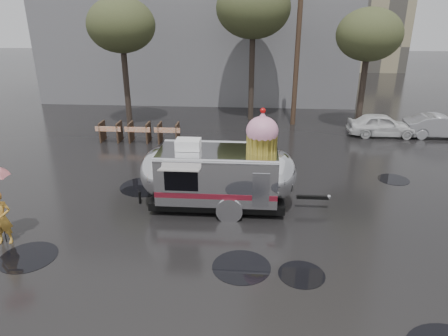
{
  "coord_description": "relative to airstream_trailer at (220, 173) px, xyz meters",
  "views": [
    {
      "loc": [
        0.24,
        -9.08,
        6.33
      ],
      "look_at": [
        -0.72,
        3.16,
        1.42
      ],
      "focal_mm": 32.0,
      "sensor_mm": 36.0,
      "label": 1
    }
  ],
  "objects": [
    {
      "name": "puddles",
      "position": [
        0.95,
        -2.53,
        -1.24
      ],
      "size": [
        13.05,
        10.64,
        0.01
      ],
      "color": "black",
      "rests_on": "ground"
    },
    {
      "name": "ground",
      "position": [
        0.83,
        -3.16,
        -1.24
      ],
      "size": [
        120.0,
        120.0,
        0.0
      ],
      "primitive_type": "plane",
      "color": "black",
      "rests_on": "ground"
    },
    {
      "name": "person_left",
      "position": [
        -6.03,
        -2.77,
        -0.44
      ],
      "size": [
        0.63,
        0.48,
        1.6
      ],
      "primitive_type": "imported",
      "rotation": [
        0.0,
        0.0,
        0.17
      ],
      "color": "gold",
      "rests_on": "ground"
    },
    {
      "name": "grey_building",
      "position": [
        -3.17,
        20.84,
        5.26
      ],
      "size": [
        22.0,
        12.0,
        13.0
      ],
      "primitive_type": "cube",
      "color": "#5F5E62",
      "rests_on": "ground"
    },
    {
      "name": "utility_pole",
      "position": [
        3.33,
        10.84,
        3.38
      ],
      "size": [
        1.6,
        0.28,
        9.0
      ],
      "color": "#473323",
      "rests_on": "ground"
    },
    {
      "name": "airstream_trailer",
      "position": [
        0.0,
        0.0,
        0.0
      ],
      "size": [
        6.58,
        2.5,
        3.54
      ],
      "rotation": [
        0.0,
        0.0,
        0.0
      ],
      "color": "silver",
      "rests_on": "ground"
    },
    {
      "name": "tree_mid",
      "position": [
        0.83,
        11.84,
        5.1
      ],
      "size": [
        4.2,
        4.2,
        8.03
      ],
      "color": "#382D26",
      "rests_on": "ground"
    },
    {
      "name": "barricade_row",
      "position": [
        -4.72,
        6.81,
        -0.72
      ],
      "size": [
        4.3,
        0.8,
        1.0
      ],
      "color": "#473323",
      "rests_on": "ground"
    },
    {
      "name": "tree_left",
      "position": [
        -6.17,
        9.84,
        4.24
      ],
      "size": [
        3.64,
        3.64,
        6.95
      ],
      "color": "#382D26",
      "rests_on": "ground"
    },
    {
      "name": "tree_right",
      "position": [
        6.83,
        9.84,
        3.81
      ],
      "size": [
        3.36,
        3.36,
        6.42
      ],
      "color": "#382D26",
      "rests_on": "ground"
    }
  ]
}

